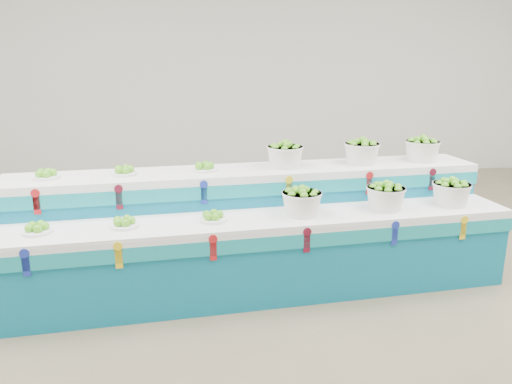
# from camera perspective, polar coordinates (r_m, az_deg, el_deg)

# --- Properties ---
(ground) EXTENTS (10.00, 10.00, 0.00)m
(ground) POSITION_cam_1_polar(r_m,az_deg,el_deg) (4.14, 7.17, -14.31)
(ground) COLOR brown
(ground) RESTS_ON ground
(back_wall) EXTENTS (10.00, 0.00, 10.00)m
(back_wall) POSITION_cam_1_polar(r_m,az_deg,el_deg) (8.53, -1.03, 15.08)
(back_wall) COLOR silver
(back_wall) RESTS_ON ground
(display_stand) EXTENTS (4.53, 1.51, 1.02)m
(display_stand) POSITION_cam_1_polar(r_m,az_deg,el_deg) (4.53, 0.00, -4.39)
(display_stand) COLOR #0C6F93
(display_stand) RESTS_ON ground
(plate_lower_left) EXTENTS (0.25, 0.25, 0.09)m
(plate_lower_left) POSITION_cam_1_polar(r_m,az_deg,el_deg) (4.19, -23.86, -3.73)
(plate_lower_left) COLOR white
(plate_lower_left) RESTS_ON display_stand
(plate_lower_mid) EXTENTS (0.25, 0.25, 0.09)m
(plate_lower_mid) POSITION_cam_1_polar(r_m,az_deg,el_deg) (4.10, -14.94, -3.29)
(plate_lower_mid) COLOR white
(plate_lower_mid) RESTS_ON display_stand
(plate_lower_right) EXTENTS (0.25, 0.25, 0.09)m
(plate_lower_right) POSITION_cam_1_polar(r_m,az_deg,el_deg) (4.12, -4.97, -2.72)
(plate_lower_right) COLOR white
(plate_lower_right) RESTS_ON display_stand
(basket_lower_left) EXTENTS (0.37, 0.37, 0.24)m
(basket_lower_left) POSITION_cam_1_polar(r_m,az_deg,el_deg) (4.26, 5.28, -1.06)
(basket_lower_left) COLOR silver
(basket_lower_left) RESTS_ON display_stand
(basket_lower_mid) EXTENTS (0.37, 0.37, 0.24)m
(basket_lower_mid) POSITION_cam_1_polar(r_m,az_deg,el_deg) (4.55, 14.67, -0.44)
(basket_lower_mid) COLOR silver
(basket_lower_mid) RESTS_ON display_stand
(basket_lower_right) EXTENTS (0.37, 0.37, 0.24)m
(basket_lower_right) POSITION_cam_1_polar(r_m,az_deg,el_deg) (4.87, 21.51, 0.02)
(basket_lower_right) COLOR silver
(basket_lower_right) RESTS_ON display_stand
(plate_upper_left) EXTENTS (0.25, 0.25, 0.09)m
(plate_upper_left) POSITION_cam_1_polar(r_m,az_deg,el_deg) (4.63, -22.99, 1.98)
(plate_upper_left) COLOR white
(plate_upper_left) RESTS_ON display_stand
(plate_upper_mid) EXTENTS (0.25, 0.25, 0.09)m
(plate_upper_mid) POSITION_cam_1_polar(r_m,az_deg,el_deg) (4.55, -14.94, 2.47)
(plate_upper_mid) COLOR white
(plate_upper_mid) RESTS_ON display_stand
(plate_upper_right) EXTENTS (0.25, 0.25, 0.09)m
(plate_upper_right) POSITION_cam_1_polar(r_m,az_deg,el_deg) (4.57, -5.96, 2.97)
(plate_upper_right) COLOR white
(plate_upper_right) RESTS_ON display_stand
(basket_upper_left) EXTENTS (0.37, 0.37, 0.24)m
(basket_upper_left) POSITION_cam_1_polar(r_m,az_deg,el_deg) (4.70, 3.35, 4.31)
(basket_upper_left) COLOR silver
(basket_upper_left) RESTS_ON display_stand
(basket_upper_mid) EXTENTS (0.37, 0.37, 0.24)m
(basket_upper_mid) POSITION_cam_1_polar(r_m,az_deg,el_deg) (4.96, 12.06, 4.59)
(basket_upper_mid) COLOR silver
(basket_upper_mid) RESTS_ON display_stand
(basket_upper_right) EXTENTS (0.37, 0.37, 0.24)m
(basket_upper_right) POSITION_cam_1_polar(r_m,az_deg,el_deg) (5.26, 18.55, 4.72)
(basket_upper_right) COLOR silver
(basket_upper_right) RESTS_ON display_stand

